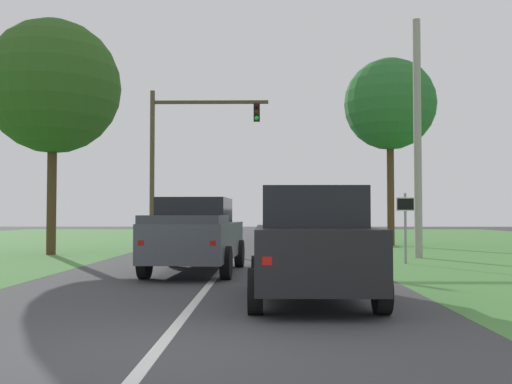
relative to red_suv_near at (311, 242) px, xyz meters
name	(u,v)px	position (x,y,z in m)	size (l,w,h in m)	color
ground_plane	(227,263)	(-2.06, 8.66, -1.05)	(120.00, 120.00, 0.00)	#424244
lane_centre_stripe	(178,324)	(-2.06, -2.34, -1.05)	(0.16, 43.23, 0.01)	white
red_suv_near	(311,242)	(0.00, 0.00, 0.00)	(2.20, 4.57, 2.02)	black
pickup_truck_lead	(196,235)	(-2.67, 5.18, -0.03)	(2.43, 5.63, 1.99)	#4C515B
traffic_light	(181,145)	(-5.16, 19.89, 4.08)	(6.10, 0.40, 7.95)	brown
keep_moving_sign	(405,218)	(3.63, 8.28, 0.39)	(0.60, 0.09, 2.24)	gray
oak_tree_right	(390,105)	(5.54, 19.68, 6.11)	(4.65, 4.65, 9.52)	#4C351E
crossing_suv_far	(313,225)	(1.84, 22.58, -0.08)	(4.77, 2.19, 1.84)	black
utility_pole_right	(418,138)	(4.70, 10.89, 3.28)	(0.28, 0.28, 8.67)	#9E998E
extra_tree_1	(53,87)	(-9.13, 12.41, 5.51)	(5.24, 5.24, 9.20)	#4C351E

